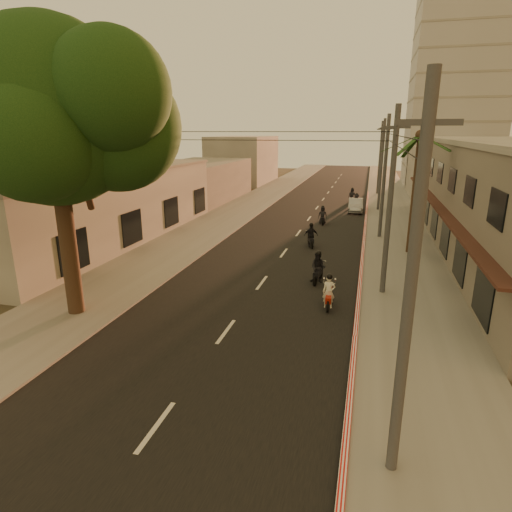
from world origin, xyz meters
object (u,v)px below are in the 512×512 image
object	(u,v)px
scooter_red	(329,293)
scooter_far_a	(323,216)
scooter_mid_a	(318,268)
parked_car	(356,205)
scooter_far_b	(356,202)
palm_tree	(419,142)
scooter_far_c	(352,196)
scooter_mid_b	(311,236)
broadleaf_tree	(63,114)

from	to	relation	value
scooter_red	scooter_far_a	size ratio (longest dim) A/B	1.00
scooter_mid_a	parked_car	bearing A→B (deg)	94.48
scooter_far_a	scooter_far_b	bearing A→B (deg)	64.91
scooter_far_a	scooter_mid_a	bearing A→B (deg)	-92.78
palm_tree	scooter_far_a	world-z (taller)	palm_tree
scooter_mid_a	scooter_far_b	distance (m)	23.43
scooter_mid_a	scooter_far_c	size ratio (longest dim) A/B	1.05
scooter_mid_b	scooter_far_a	distance (m)	7.78
scooter_red	scooter_far_a	distance (m)	18.44
broadleaf_tree	scooter_red	world-z (taller)	broadleaf_tree
scooter_far_a	parked_car	size ratio (longest dim) A/B	0.42
palm_tree	scooter_far_c	world-z (taller)	palm_tree
palm_tree	scooter_far_b	distance (m)	17.92
palm_tree	scooter_far_a	size ratio (longest dim) A/B	4.87
scooter_mid_b	scooter_far_a	xyz separation A→B (m)	(-0.05, 7.78, -0.05)
palm_tree	parked_car	distance (m)	16.61
scooter_mid_b	scooter_far_b	xyz separation A→B (m)	(2.50, 16.17, -0.02)
scooter_red	scooter_far_c	distance (m)	30.87
palm_tree	scooter_red	bearing A→B (deg)	-112.11
scooter_far_b	scooter_mid_b	bearing A→B (deg)	-84.84
broadleaf_tree	palm_tree	world-z (taller)	broadleaf_tree
broadleaf_tree	scooter_red	xyz separation A→B (m)	(10.38, 3.43, -7.75)
scooter_far_a	parked_car	bearing A→B (deg)	61.53
scooter_mid_a	scooter_far_b	size ratio (longest dim) A/B	1.08
scooter_mid_b	scooter_far_c	world-z (taller)	scooter_mid_b
scooter_red	scooter_mid_a	bearing A→B (deg)	101.83
scooter_red	parked_car	world-z (taller)	scooter_red
scooter_mid_a	scooter_far_c	distance (m)	27.59
scooter_mid_a	scooter_mid_b	world-z (taller)	scooter_mid_a
broadleaf_tree	palm_tree	distance (m)	20.18
scooter_far_b	scooter_far_c	world-z (taller)	scooter_far_c
scooter_far_a	parked_car	distance (m)	7.33
scooter_red	scooter_far_b	xyz separation A→B (m)	(0.24, 26.69, 0.05)
scooter_mid_b	scooter_far_b	bearing A→B (deg)	63.51
broadleaf_tree	scooter_mid_a	distance (m)	13.93
scooter_mid_a	scooter_mid_b	distance (m)	7.36
scooter_far_b	scooter_far_c	xyz separation A→B (m)	(-0.64, 4.18, 0.00)
scooter_mid_b	scooter_far_b	size ratio (longest dim) A/B	1.04
palm_tree	scooter_mid_a	world-z (taller)	palm_tree
palm_tree	scooter_mid_a	bearing A→B (deg)	-125.63
scooter_mid_a	scooter_mid_b	bearing A→B (deg)	108.16
palm_tree	broadleaf_tree	bearing A→B (deg)	-136.52
palm_tree	scooter_far_c	size ratio (longest dim) A/B	4.76
scooter_red	scooter_far_a	xyz separation A→B (m)	(-2.31, 18.30, 0.02)
palm_tree	scooter_far_b	world-z (taller)	palm_tree
scooter_mid_b	parked_car	xyz separation A→B (m)	(2.49, 14.66, -0.14)
scooter_red	parked_car	size ratio (longest dim) A/B	0.42
scooter_mid_b	scooter_far_c	distance (m)	20.44
parked_car	scooter_mid_b	bearing A→B (deg)	-101.82
broadleaf_tree	scooter_red	distance (m)	13.40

